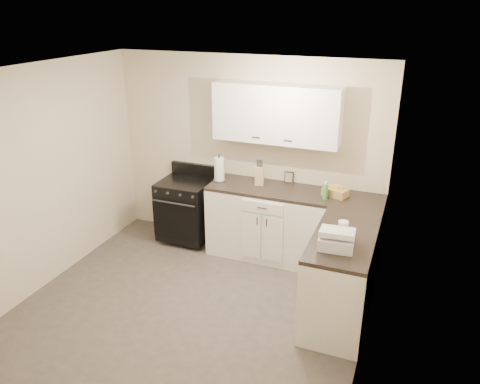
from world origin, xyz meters
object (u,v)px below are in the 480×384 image
at_px(stove, 185,209).
at_px(knife_block, 259,176).
at_px(paper_towel, 219,169).
at_px(wicker_basket, 335,192).
at_px(countertop_grill, 336,241).

height_order(stove, knife_block, knife_block).
distance_m(stove, paper_towel, 0.81).
height_order(paper_towel, wicker_basket, paper_towel).
bearing_deg(wicker_basket, knife_block, 179.02).
xyz_separation_m(knife_block, countertop_grill, (1.21, -1.27, -0.06)).
height_order(stove, paper_towel, paper_towel).
xyz_separation_m(wicker_basket, countertop_grill, (0.24, -1.26, 0.01)).
bearing_deg(knife_block, wicker_basket, -13.60).
height_order(wicker_basket, countertop_grill, countertop_grill).
distance_m(knife_block, wicker_basket, 0.96).
xyz_separation_m(knife_block, wicker_basket, (0.96, -0.02, -0.07)).
height_order(stove, wicker_basket, wicker_basket).
relative_size(stove, wicker_basket, 2.88).
bearing_deg(paper_towel, stove, -176.93).
height_order(stove, countertop_grill, countertop_grill).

